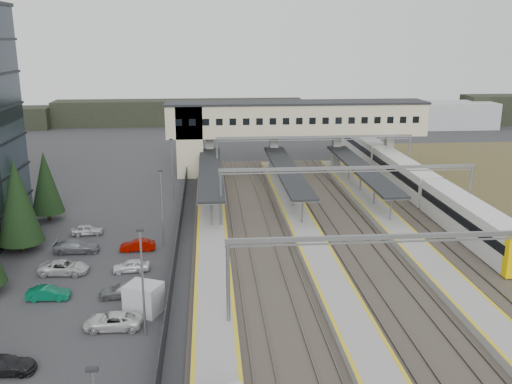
{
  "coord_description": "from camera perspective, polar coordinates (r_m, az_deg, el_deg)",
  "views": [
    {
      "loc": [
        -3.17,
        -45.49,
        20.77
      ],
      "look_at": [
        2.02,
        15.9,
        4.0
      ],
      "focal_mm": 40.0,
      "sensor_mm": 36.0,
      "label": 1
    }
  ],
  "objects": [
    {
      "name": "ground",
      "position": [
        50.11,
        -0.78,
        -9.26
      ],
      "size": [
        220.0,
        220.0,
        0.0
      ],
      "primitive_type": "plane",
      "color": "#2B2B2D",
      "rests_on": "ground"
    },
    {
      "name": "car_park",
      "position": [
        43.45,
        -18.94,
        -13.33
      ],
      "size": [
        10.5,
        44.31,
        1.29
      ],
      "color": "silver",
      "rests_on": "ground"
    },
    {
      "name": "lampposts",
      "position": [
        49.78,
        -10.15,
        -4.3
      ],
      "size": [
        0.5,
        53.25,
        8.07
      ],
      "color": "gray",
      "rests_on": "ground"
    },
    {
      "name": "fence",
      "position": [
        54.32,
        -8.06,
        -6.27
      ],
      "size": [
        0.08,
        90.0,
        2.0
      ],
      "color": "#26282B",
      "rests_on": "ground"
    },
    {
      "name": "relay_cabin_far",
      "position": [
        45.82,
        -11.16,
        -10.39
      ],
      "size": [
        3.24,
        3.03,
        2.37
      ],
      "color": "#A4A7AA",
      "rests_on": "ground"
    },
    {
      "name": "rail_corridor",
      "position": [
        55.9,
        8.5,
        -6.44
      ],
      "size": [
        34.0,
        90.0,
        0.92
      ],
      "color": "#37332C",
      "rests_on": "ground"
    },
    {
      "name": "canopies",
      "position": [
        75.11,
        3.08,
        2.24
      ],
      "size": [
        23.1,
        30.0,
        3.28
      ],
      "color": "black",
      "rests_on": "ground"
    },
    {
      "name": "footbridge",
      "position": [
        89.09,
        2.25,
        6.93
      ],
      "size": [
        40.4,
        6.4,
        11.2
      ],
      "color": "beige",
      "rests_on": "ground"
    },
    {
      "name": "gantries",
      "position": [
        52.91,
        12.04,
        -1.33
      ],
      "size": [
        28.4,
        62.28,
        7.17
      ],
      "color": "gray",
      "rests_on": "ground"
    },
    {
      "name": "train",
      "position": [
        82.41,
        14.56,
        1.68
      ],
      "size": [
        3.02,
        63.19,
        3.81
      ],
      "color": "silver",
      "rests_on": "ground"
    },
    {
      "name": "treeline_far",
      "position": [
        141.51,
        6.26,
        7.9
      ],
      "size": [
        170.0,
        19.0,
        7.0
      ],
      "color": "black",
      "rests_on": "ground"
    }
  ]
}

